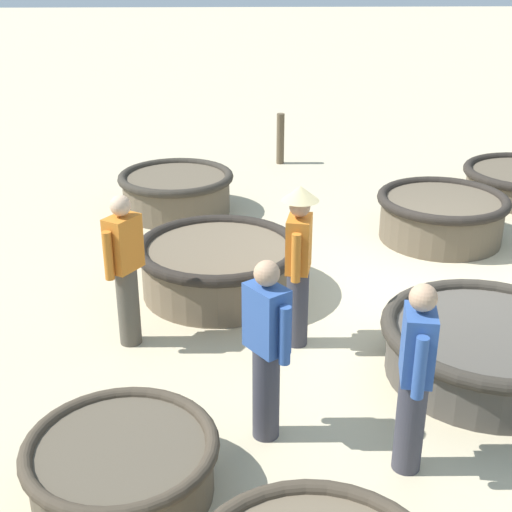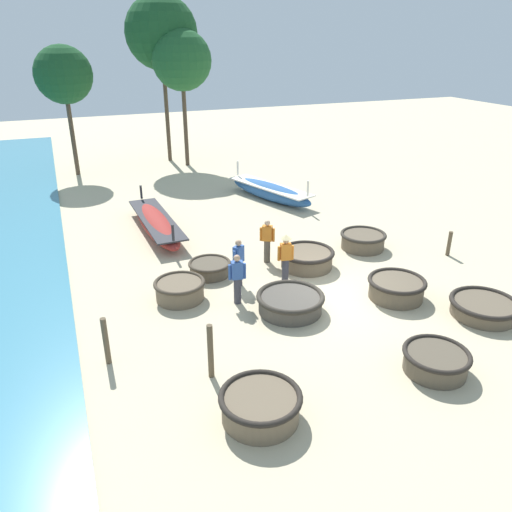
% 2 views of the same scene
% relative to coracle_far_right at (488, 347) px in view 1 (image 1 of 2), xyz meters
% --- Properties ---
extents(ground_plane, '(80.00, 80.00, 0.00)m').
position_rel_coracle_far_right_xyz_m(ground_plane, '(1.49, 0.30, -0.30)').
color(ground_plane, '#C6B793').
extents(coracle_far_right, '(1.98, 1.98, 0.55)m').
position_rel_coracle_far_right_xyz_m(coracle_far_right, '(0.00, 0.00, 0.00)').
color(coracle_far_right, '#4C473F').
rests_on(coracle_far_right, ground).
extents(coracle_front_left, '(1.89, 1.89, 0.62)m').
position_rel_coracle_far_right_xyz_m(coracle_front_left, '(1.81, 2.51, 0.04)').
color(coracle_front_left, brown).
rests_on(coracle_front_left, ground).
extents(coracle_tilted, '(1.43, 1.43, 0.47)m').
position_rel_coracle_far_right_xyz_m(coracle_tilted, '(-1.47, 3.16, -0.04)').
color(coracle_tilted, brown).
rests_on(coracle_tilted, ground).
extents(coracle_center, '(1.76, 1.76, 0.63)m').
position_rel_coracle_far_right_xyz_m(coracle_center, '(3.33, -0.47, 0.04)').
color(coracle_center, brown).
rests_on(coracle_center, ground).
extents(coracle_far_left, '(1.71, 1.71, 0.61)m').
position_rel_coracle_far_right_xyz_m(coracle_far_left, '(4.51, 3.18, 0.03)').
color(coracle_far_left, brown).
rests_on(coracle_far_left, ground).
extents(fisherman_crouching, '(0.45, 0.38, 1.57)m').
position_rel_coracle_far_right_xyz_m(fisherman_crouching, '(-0.82, 2.08, 0.54)').
color(fisherman_crouching, '#383842').
rests_on(fisherman_crouching, ground).
extents(fisherman_standing_left, '(0.46, 0.37, 1.57)m').
position_rel_coracle_far_right_xyz_m(fisherman_standing_left, '(0.70, 3.39, 0.54)').
color(fisherman_standing_left, '#4C473D').
rests_on(fisherman_standing_left, ground).
extents(fisherman_standing_right, '(0.52, 0.27, 1.57)m').
position_rel_coracle_far_right_xyz_m(fisherman_standing_right, '(-1.25, 1.02, 0.54)').
color(fisherman_standing_right, '#383842').
rests_on(fisherman_standing_right, ground).
extents(fisherman_by_coracle, '(0.52, 0.36, 1.67)m').
position_rel_coracle_far_right_xyz_m(fisherman_by_coracle, '(0.63, 1.71, 0.66)').
color(fisherman_by_coracle, '#383842').
rests_on(fisherman_by_coracle, ground).
extents(mooring_post_shoreline, '(0.14, 0.14, 0.92)m').
position_rel_coracle_far_right_xyz_m(mooring_post_shoreline, '(7.04, 1.48, 0.16)').
color(mooring_post_shoreline, brown).
rests_on(mooring_post_shoreline, ground).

